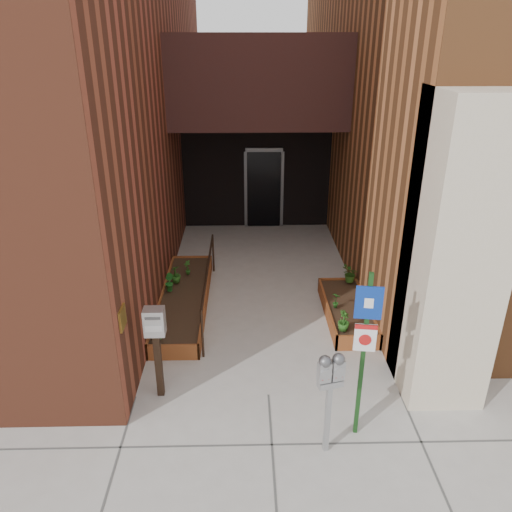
{
  "coord_description": "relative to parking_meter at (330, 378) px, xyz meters",
  "views": [
    {
      "loc": [
        -0.33,
        -6.0,
        5.0
      ],
      "look_at": [
        -0.14,
        1.8,
        1.49
      ],
      "focal_mm": 35.0,
      "sensor_mm": 36.0,
      "label": 1
    }
  ],
  "objects": [
    {
      "name": "planter_right",
      "position": [
        0.9,
        3.3,
        -1.02
      ],
      "size": [
        0.8,
        2.2,
        0.3
      ],
      "color": "brown",
      "rests_on": "ground"
    },
    {
      "name": "architecture",
      "position": [
        -0.88,
        7.99,
        3.82
      ],
      "size": [
        20.0,
        14.6,
        10.0
      ],
      "color": "brown",
      "rests_on": "ground"
    },
    {
      "name": "planter_left",
      "position": [
        -2.25,
        3.8,
        -1.02
      ],
      "size": [
        0.9,
        3.6,
        0.3
      ],
      "color": "brown",
      "rests_on": "ground"
    },
    {
      "name": "handrail",
      "position": [
        -1.75,
        3.75,
        -0.41
      ],
      "size": [
        0.04,
        3.34,
        0.9
      ],
      "color": "black",
      "rests_on": "ground"
    },
    {
      "name": "shrub_right_a",
      "position": [
        0.65,
        2.4,
        -0.67
      ],
      "size": [
        0.28,
        0.28,
        0.37
      ],
      "primitive_type": "imported",
      "rotation": [
        0.0,
        0.0,
        1.04
      ],
      "color": "#245618",
      "rests_on": "planter_right"
    },
    {
      "name": "sign_post",
      "position": [
        0.45,
        0.3,
        0.33
      ],
      "size": [
        0.33,
        0.1,
        2.42
      ],
      "color": "#173D16",
      "rests_on": "ground"
    },
    {
      "name": "shrub_left_b",
      "position": [
        -2.55,
        3.93,
        -0.68
      ],
      "size": [
        0.26,
        0.26,
        0.36
      ],
      "primitive_type": "imported",
      "rotation": [
        0.0,
        0.0,
        2.0
      ],
      "color": "#1C631D",
      "rests_on": "planter_left"
    },
    {
      "name": "shrub_left_c",
      "position": [
        -2.45,
        4.28,
        -0.67
      ],
      "size": [
        0.29,
        0.29,
        0.36
      ],
      "primitive_type": "imported",
      "rotation": [
        0.0,
        0.0,
        3.95
      ],
      "color": "#235518",
      "rests_on": "planter_left"
    },
    {
      "name": "shrub_right_b",
      "position": [
        0.65,
        3.16,
        -0.7
      ],
      "size": [
        0.24,
        0.24,
        0.32
      ],
      "primitive_type": "imported",
      "rotation": [
        0.0,
        0.0,
        2.44
      ],
      "color": "#1D5017",
      "rests_on": "planter_right"
    },
    {
      "name": "ground",
      "position": [
        -0.7,
        1.1,
        -1.16
      ],
      "size": [
        80.0,
        80.0,
        0.0
      ],
      "primitive_type": "plane",
      "color": "#9E9991",
      "rests_on": "ground"
    },
    {
      "name": "shrub_left_d",
      "position": [
        -2.25,
        4.64,
        -0.7
      ],
      "size": [
        0.23,
        0.23,
        0.32
      ],
      "primitive_type": "imported",
      "rotation": [
        0.0,
        0.0,
        5.29
      ],
      "color": "#255E1B",
      "rests_on": "planter_left"
    },
    {
      "name": "parking_meter",
      "position": [
        0.0,
        0.0,
        0.0
      ],
      "size": [
        0.35,
        0.2,
        1.49
      ],
      "color": "#98999B",
      "rests_on": "ground"
    },
    {
      "name": "payment_dropbox",
      "position": [
        -2.31,
        1.16,
        -0.09
      ],
      "size": [
        0.3,
        0.23,
        1.48
      ],
      "color": "black",
      "rests_on": "ground"
    },
    {
      "name": "shrub_right_c",
      "position": [
        1.12,
        4.2,
        -0.67
      ],
      "size": [
        0.46,
        0.46,
        0.37
      ],
      "primitive_type": "imported",
      "rotation": [
        0.0,
        0.0,
        4.13
      ],
      "color": "#2B5C1A",
      "rests_on": "planter_right"
    },
    {
      "name": "shrub_left_a",
      "position": [
        -2.5,
        2.2,
        -0.69
      ],
      "size": [
        0.34,
        0.34,
        0.34
      ],
      "primitive_type": "imported",
      "rotation": [
        0.0,
        0.0,
        0.1
      ],
      "color": "#225117",
      "rests_on": "planter_left"
    }
  ]
}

